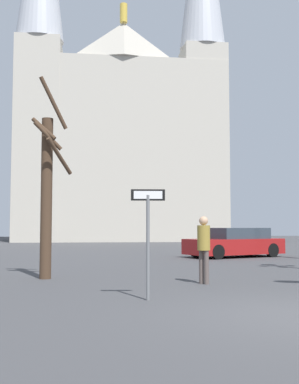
{
  "coord_description": "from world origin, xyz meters",
  "views": [
    {
      "loc": [
        -3.52,
        -7.33,
        1.44
      ],
      "look_at": [
        -0.25,
        20.21,
        3.42
      ],
      "focal_mm": 44.56,
      "sensor_mm": 36.0,
      "label": 1
    }
  ],
  "objects": [
    {
      "name": "cathedral",
      "position": [
        -0.84,
        39.46,
        11.7
      ],
      "size": [
        20.07,
        11.04,
        38.61
      ],
      "color": "#BCB5A5",
      "rests_on": "ground"
    },
    {
      "name": "pedestrian_standing",
      "position": [
        -0.77,
        4.39,
        1.02
      ],
      "size": [
        0.32,
        0.32,
        1.68
      ],
      "color": "#594C47",
      "rests_on": "ground"
    },
    {
      "name": "one_way_arrow_sign",
      "position": [
        -2.45,
        1.97,
        1.37
      ],
      "size": [
        0.67,
        0.08,
        2.16
      ],
      "color": "slate",
      "rests_on": "ground"
    },
    {
      "name": "bare_tree",
      "position": [
        -4.79,
        5.98,
        2.43
      ],
      "size": [
        1.13,
        0.86,
        5.48
      ],
      "color": "#473323",
      "rests_on": "ground"
    },
    {
      "name": "parked_car_near_red",
      "position": [
        3.04,
        14.25,
        0.65
      ],
      "size": [
        4.95,
        3.4,
        1.35
      ],
      "color": "maroon",
      "rests_on": "ground"
    }
  ]
}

